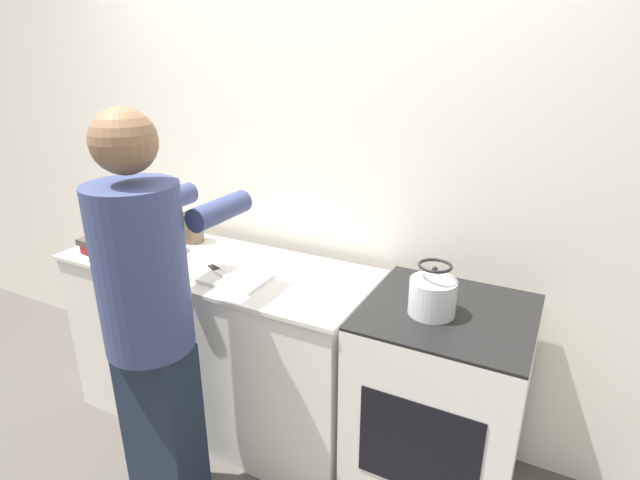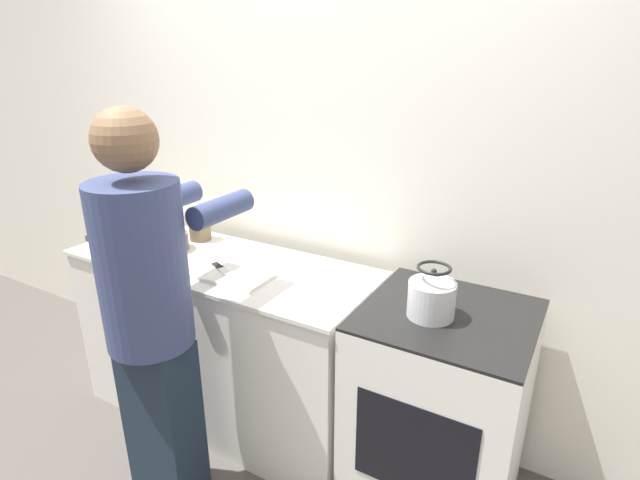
% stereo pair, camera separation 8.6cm
% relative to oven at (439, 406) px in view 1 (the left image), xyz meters
% --- Properties ---
extents(ground_plane, '(12.00, 12.00, 0.00)m').
position_rel_oven_xyz_m(ground_plane, '(-0.77, -0.31, -0.45)').
color(ground_plane, '#4C4742').
extents(wall_back, '(8.00, 0.05, 2.60)m').
position_rel_oven_xyz_m(wall_back, '(-0.77, 0.38, 0.85)').
color(wall_back, silver).
rests_on(wall_back, ground_plane).
extents(counter, '(1.54, 0.59, 0.88)m').
position_rel_oven_xyz_m(counter, '(-1.10, -0.02, -0.01)').
color(counter, silver).
rests_on(counter, ground_plane).
extents(oven, '(0.64, 0.62, 0.90)m').
position_rel_oven_xyz_m(oven, '(0.00, 0.00, 0.00)').
color(oven, silver).
rests_on(oven, ground_plane).
extents(person, '(0.37, 0.61, 1.66)m').
position_rel_oven_xyz_m(person, '(-1.00, -0.54, 0.46)').
color(person, '#182434').
rests_on(person, ground_plane).
extents(cutting_board, '(0.36, 0.22, 0.02)m').
position_rel_oven_xyz_m(cutting_board, '(-0.94, -0.13, 0.45)').
color(cutting_board, silver).
rests_on(cutting_board, counter).
extents(knife, '(0.18, 0.10, 0.01)m').
position_rel_oven_xyz_m(knife, '(-0.99, -0.13, 0.46)').
color(knife, silver).
rests_on(knife, cutting_board).
extents(kettle, '(0.18, 0.18, 0.20)m').
position_rel_oven_xyz_m(kettle, '(-0.05, -0.05, 0.53)').
color(kettle, silver).
rests_on(kettle, oven).
extents(bowl_prep, '(0.19, 0.19, 0.09)m').
position_rel_oven_xyz_m(bowl_prep, '(-1.42, -0.04, 0.48)').
color(bowl_prep, brown).
rests_on(bowl_prep, counter).
extents(canister_jar, '(0.12, 0.12, 0.15)m').
position_rel_oven_xyz_m(canister_jar, '(-1.39, 0.15, 0.51)').
color(canister_jar, '#756047').
rests_on(canister_jar, counter).
extents(book_stack, '(0.23, 0.25, 0.08)m').
position_rel_oven_xyz_m(book_stack, '(-1.66, -0.14, 0.48)').
color(book_stack, maroon).
rests_on(book_stack, counter).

